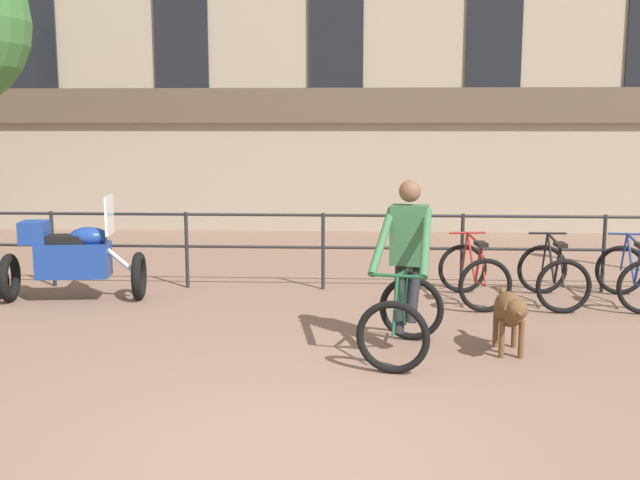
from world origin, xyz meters
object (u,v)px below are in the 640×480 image
object	(u,v)px
parked_bicycle_mid_left	(553,275)
dog	(510,311)
parked_bicycle_mid_right	(633,276)
cyclist_with_bike	(406,276)
parked_motorcycle	(72,257)
parked_bicycle_near_lamp	(473,274)

from	to	relation	value
parked_bicycle_mid_left	dog	bearing A→B (deg)	66.10
parked_bicycle_mid_right	cyclist_with_bike	bearing A→B (deg)	39.47
cyclist_with_bike	parked_bicycle_mid_right	distance (m)	3.67
parked_motorcycle	parked_bicycle_near_lamp	bearing A→B (deg)	-95.29
parked_bicycle_near_lamp	dog	bearing A→B (deg)	83.83
parked_bicycle_mid_left	cyclist_with_bike	bearing A→B (deg)	47.00
dog	parked_bicycle_near_lamp	bearing A→B (deg)	91.65
cyclist_with_bike	parked_motorcycle	distance (m)	4.54
dog	parked_motorcycle	xyz separation A→B (m)	(-5.12, 1.98, 0.12)
dog	cyclist_with_bike	bearing A→B (deg)	178.79
parked_motorcycle	parked_bicycle_near_lamp	distance (m)	5.10
parked_motorcycle	parked_bicycle_near_lamp	xyz separation A→B (m)	(5.09, 0.18, -0.20)
parked_motorcycle	parked_bicycle_mid_right	distance (m)	7.07
cyclist_with_bike	dog	size ratio (longest dim) A/B	1.76
parked_motorcycle	parked_bicycle_mid_left	distance (m)	6.08
parked_motorcycle	parked_bicycle_mid_right	bearing A→B (deg)	-95.85
parked_bicycle_near_lamp	parked_bicycle_mid_right	distance (m)	1.97
parked_motorcycle	parked_bicycle_mid_left	bearing A→B (deg)	-95.61
dog	parked_motorcycle	bearing A→B (deg)	159.70
parked_bicycle_mid_left	parked_bicycle_mid_right	xyz separation A→B (m)	(0.99, 0.00, 0.00)
cyclist_with_bike	parked_bicycle_mid_right	size ratio (longest dim) A/B	1.47
dog	parked_bicycle_near_lamp	size ratio (longest dim) A/B	0.82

